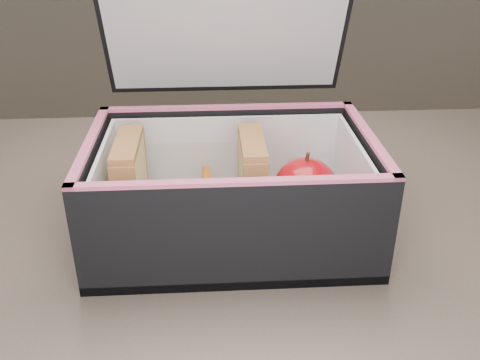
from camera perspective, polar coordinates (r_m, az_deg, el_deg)
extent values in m
cube|color=brown|center=(0.62, -4.47, -7.59)|extent=(1.20, 0.80, 0.03)
cube|color=#382D26|center=(1.25, 22.97, -10.82)|extent=(0.05, 0.05, 0.72)
cube|color=black|center=(0.67, -1.59, 16.05)|extent=(0.30, 0.08, 0.18)
cube|color=#D5BE80|center=(0.60, -12.26, -0.68)|extent=(0.01, 0.09, 0.10)
cube|color=#DA7485|center=(0.60, -11.49, -0.97)|extent=(0.01, 0.09, 0.09)
cube|color=#D5BE80|center=(0.60, -10.79, -0.63)|extent=(0.01, 0.09, 0.10)
cube|color=#8F5E30|center=(0.58, -12.00, 3.77)|extent=(0.03, 0.09, 0.01)
cube|color=#D5BE80|center=(0.59, 0.53, -0.35)|extent=(0.01, 0.09, 0.09)
cube|color=#DA7485|center=(0.60, 1.27, -0.65)|extent=(0.01, 0.09, 0.09)
cube|color=#D5BE80|center=(0.60, 2.01, -0.31)|extent=(0.01, 0.09, 0.09)
cube|color=#8F5E30|center=(0.57, 1.33, 4.10)|extent=(0.03, 0.09, 0.01)
cylinder|color=#E2610A|center=(0.60, -5.13, -4.64)|extent=(0.02, 0.09, 0.01)
cylinder|color=#E2610A|center=(0.60, -5.39, -3.55)|extent=(0.02, 0.09, 0.01)
cylinder|color=#E2610A|center=(0.63, -3.54, -0.64)|extent=(0.01, 0.09, 0.01)
cylinder|color=#E2610A|center=(0.59, -4.71, -5.41)|extent=(0.01, 0.09, 0.01)
cylinder|color=#E2610A|center=(0.60, -4.36, -3.67)|extent=(0.03, 0.09, 0.01)
cylinder|color=#E2610A|center=(0.57, -5.90, -3.84)|extent=(0.02, 0.09, 0.01)
cylinder|color=#E2610A|center=(0.61, -5.79, -3.97)|extent=(0.02, 0.09, 0.01)
cylinder|color=#E2610A|center=(0.58, -6.14, -4.66)|extent=(0.02, 0.09, 0.01)
cylinder|color=#E2610A|center=(0.60, -4.94, -2.10)|extent=(0.03, 0.09, 0.01)
cube|color=white|center=(0.63, 6.64, -3.83)|extent=(0.08, 0.08, 0.01)
ellipsoid|color=maroon|center=(0.61, 7.00, -0.73)|extent=(0.09, 0.09, 0.07)
cylinder|color=#422717|center=(0.59, 7.21, 2.42)|extent=(0.01, 0.01, 0.01)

